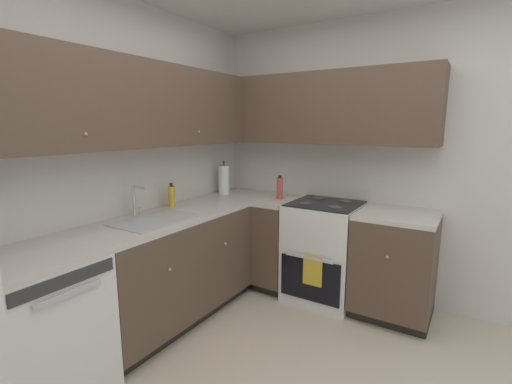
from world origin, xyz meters
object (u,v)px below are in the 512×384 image
dishwasher (43,330)px  oil_bottle (280,188)px  paper_towel_roll (224,180)px  oven_range (324,250)px  soap_bottle (172,197)px

dishwasher → oil_bottle: oil_bottle is taller
paper_towel_roll → oil_bottle: bearing=-81.7°
dishwasher → oven_range: oven_range is taller
oven_range → paper_towel_roll: paper_towel_roll is taller
dishwasher → soap_bottle: soap_bottle is taller
dishwasher → oil_bottle: bearing=-12.2°
dishwasher → soap_bottle: size_ratio=4.02×
soap_bottle → paper_towel_roll: paper_towel_roll is taller
dishwasher → oven_range: bearing=-23.7°
dishwasher → soap_bottle: (1.25, 0.18, 0.56)m
oven_range → paper_towel_roll: size_ratio=2.92×
paper_towel_roll → oil_bottle: size_ratio=1.57×
soap_bottle → oven_range: bearing=-52.7°
oil_bottle → paper_towel_roll: bearing=98.3°
oven_range → oil_bottle: bearing=92.3°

